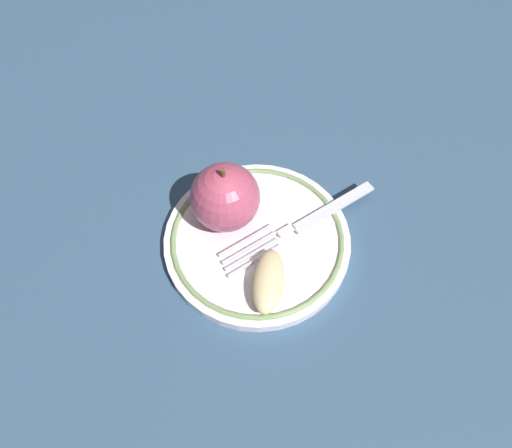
{
  "coord_description": "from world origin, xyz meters",
  "views": [
    {
      "loc": [
        -0.24,
        0.09,
        0.46
      ],
      "look_at": [
        0.0,
        -0.01,
        0.04
      ],
      "focal_mm": 35.0,
      "sensor_mm": 36.0,
      "label": 1
    }
  ],
  "objects_px": {
    "plate": "(256,238)",
    "fork": "(304,220)",
    "apple_slice_front": "(269,281)",
    "apple_red_whole": "(225,197)"
  },
  "relations": [
    {
      "from": "plate",
      "to": "apple_slice_front",
      "type": "distance_m",
      "value": 0.06
    },
    {
      "from": "apple_red_whole",
      "to": "apple_slice_front",
      "type": "height_order",
      "value": "apple_red_whole"
    },
    {
      "from": "apple_red_whole",
      "to": "fork",
      "type": "bearing_deg",
      "value": -117.23
    },
    {
      "from": "plate",
      "to": "apple_slice_front",
      "type": "xyz_separation_m",
      "value": [
        -0.06,
        0.01,
        0.02
      ]
    },
    {
      "from": "apple_red_whole",
      "to": "apple_slice_front",
      "type": "xyz_separation_m",
      "value": [
        -0.09,
        -0.01,
        -0.02
      ]
    },
    {
      "from": "apple_slice_front",
      "to": "plate",
      "type": "bearing_deg",
      "value": -160.6
    },
    {
      "from": "apple_slice_front",
      "to": "apple_red_whole",
      "type": "bearing_deg",
      "value": -144.19
    },
    {
      "from": "apple_red_whole",
      "to": "plate",
      "type": "bearing_deg",
      "value": -148.83
    },
    {
      "from": "plate",
      "to": "fork",
      "type": "relative_size",
      "value": 1.04
    },
    {
      "from": "apple_red_whole",
      "to": "apple_slice_front",
      "type": "relative_size",
      "value": 1.16
    }
  ]
}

